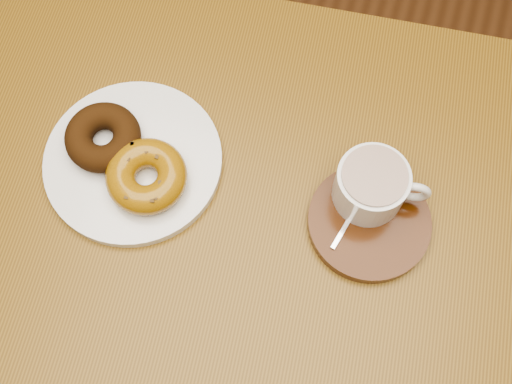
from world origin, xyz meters
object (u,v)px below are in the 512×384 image
(saucer, at_px, (369,222))
(cafe_table, at_px, (243,224))
(donut_plate, at_px, (133,161))
(coffee_cup, at_px, (372,185))

(saucer, bearing_deg, cafe_table, -177.31)
(donut_plate, distance_m, saucer, 0.32)
(donut_plate, xyz_separation_m, saucer, (0.32, 0.01, 0.00))
(donut_plate, height_order, coffee_cup, coffee_cup)
(cafe_table, xyz_separation_m, coffee_cup, (0.16, 0.04, 0.17))
(saucer, height_order, coffee_cup, coffee_cup)
(cafe_table, bearing_deg, donut_plate, 175.30)
(saucer, distance_m, coffee_cup, 0.05)
(cafe_table, height_order, donut_plate, donut_plate)
(donut_plate, bearing_deg, saucer, 1.74)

